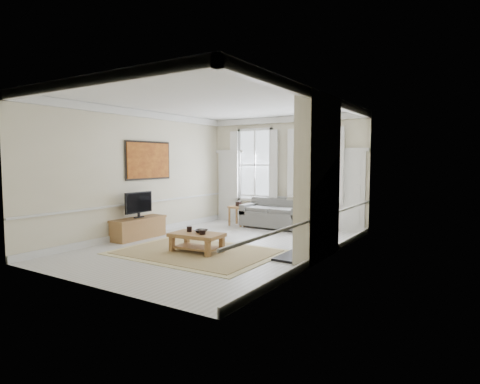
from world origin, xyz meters
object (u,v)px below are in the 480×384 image
Objects in this scene: coffee_table at (197,237)px; tv_stand at (139,228)px; sofa at (275,216)px; side_table at (239,210)px.

tv_stand is at bearing 164.01° from coffee_table.
tv_stand reaches higher than coffee_table.
sofa is at bearing 85.90° from coffee_table.
side_table is 3.84m from coffee_table.
tv_stand is at bearing -108.94° from side_table.
side_table is at bearing -167.97° from sofa.
sofa reaches higher than coffee_table.
coffee_table is at bearing -71.45° from side_table.
sofa reaches higher than tv_stand.
coffee_table is at bearing -11.11° from tv_stand.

